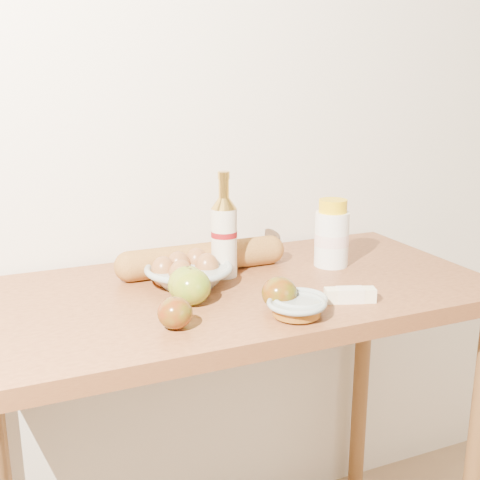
% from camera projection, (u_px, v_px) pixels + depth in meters
% --- Properties ---
extents(back_wall, '(3.50, 0.02, 2.60)m').
position_uv_depth(back_wall, '(186.00, 105.00, 1.59)').
color(back_wall, silver).
rests_on(back_wall, ground).
extents(table, '(1.20, 0.60, 0.90)m').
position_uv_depth(table, '(235.00, 335.00, 1.43)').
color(table, '#9A5B31').
rests_on(table, ground).
extents(bourbon_bottle, '(0.07, 0.07, 0.26)m').
position_uv_depth(bourbon_bottle, '(224.00, 235.00, 1.45)').
color(bourbon_bottle, beige).
rests_on(bourbon_bottle, table).
extents(cream_bottle, '(0.10, 0.10, 0.17)m').
position_uv_depth(cream_bottle, '(332.00, 235.00, 1.54)').
color(cream_bottle, white).
rests_on(cream_bottle, table).
extents(egg_bowl, '(0.27, 0.27, 0.07)m').
position_uv_depth(egg_bowl, '(188.00, 272.00, 1.41)').
color(egg_bowl, '#96A39E').
rests_on(egg_bowl, table).
extents(baguette, '(0.44, 0.07, 0.07)m').
position_uv_depth(baguette, '(203.00, 258.00, 1.50)').
color(baguette, '#AD7635').
rests_on(baguette, table).
extents(apple_yellowgreen, '(0.10, 0.10, 0.08)m').
position_uv_depth(apple_yellowgreen, '(188.00, 284.00, 1.30)').
color(apple_yellowgreen, olive).
rests_on(apple_yellowgreen, table).
extents(apple_redgreen_front, '(0.09, 0.09, 0.06)m').
position_uv_depth(apple_redgreen_front, '(175.00, 313.00, 1.16)').
color(apple_redgreen_front, maroon).
rests_on(apple_redgreen_front, table).
extents(apple_redgreen_right, '(0.10, 0.10, 0.07)m').
position_uv_depth(apple_redgreen_right, '(279.00, 293.00, 1.26)').
color(apple_redgreen_right, maroon).
rests_on(apple_redgreen_right, table).
extents(sugar_bowl, '(0.14, 0.14, 0.03)m').
position_uv_depth(sugar_bowl, '(299.00, 303.00, 1.25)').
color(sugar_bowl, '#97A4A0').
rests_on(sugar_bowl, table).
extents(syrup_bowl, '(0.14, 0.14, 0.04)m').
position_uv_depth(syrup_bowl, '(297.00, 308.00, 1.22)').
color(syrup_bowl, '#909D97').
rests_on(syrup_bowl, table).
extents(butter_stick, '(0.11, 0.06, 0.03)m').
position_uv_depth(butter_stick, '(350.00, 295.00, 1.30)').
color(butter_stick, '#F9EDC1').
rests_on(butter_stick, table).
extents(apple_extra, '(0.10, 0.10, 0.08)m').
position_uv_depth(apple_extra, '(191.00, 287.00, 1.28)').
color(apple_extra, olive).
rests_on(apple_extra, table).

